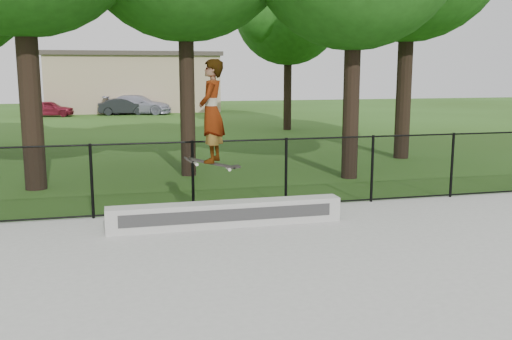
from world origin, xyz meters
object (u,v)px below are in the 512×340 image
object	(u,v)px
grind_ledge	(226,214)
skater_airborne	(212,113)
car_c	(138,105)
car_a	(49,109)
car_b	(123,107)

from	to	relation	value
grind_ledge	skater_airborne	size ratio (longest dim) A/B	2.18
grind_ledge	car_c	xyz separation A→B (m)	(-0.30, 29.76, 0.36)
skater_airborne	car_c	bearing A→B (deg)	90.06
car_a	car_c	world-z (taller)	car_c
car_c	skater_airborne	world-z (taller)	skater_airborne
car_a	skater_airborne	world-z (taller)	skater_airborne
grind_ledge	car_a	bearing A→B (deg)	101.67
grind_ledge	car_b	bearing A→B (deg)	92.58
car_a	skater_airborne	size ratio (longest dim) A/B	1.49
car_b	skater_airborne	distance (m)	29.60
car_a	grind_ledge	bearing A→B (deg)	-160.07
skater_airborne	grind_ledge	bearing A→B (deg)	20.56
grind_ledge	car_b	xyz separation A→B (m)	(-1.33, 29.43, 0.26)
car_a	car_c	distance (m)	5.75
car_a	car_b	size ratio (longest dim) A/B	1.00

